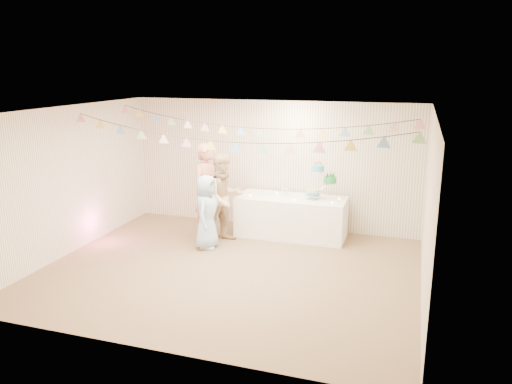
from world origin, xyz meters
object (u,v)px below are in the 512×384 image
(person_child, at_px, (207,212))
(person_adult_a, at_px, (208,191))
(person_adult_b, at_px, (224,198))
(table, at_px, (291,217))
(cake_stand, at_px, (321,184))

(person_child, bearing_deg, person_adult_a, 15.50)
(person_adult_a, height_order, person_child, person_adult_a)
(person_adult_a, distance_m, person_adult_b, 0.42)
(table, bearing_deg, person_adult_a, -159.97)
(cake_stand, relative_size, person_child, 0.50)
(table, distance_m, cake_stand, 0.89)
(person_adult_b, bearing_deg, person_child, -170.18)
(cake_stand, bearing_deg, person_adult_b, -156.18)
(person_adult_b, height_order, person_child, person_adult_b)
(cake_stand, xyz_separation_m, person_adult_a, (-2.06, -0.60, -0.16))
(person_adult_a, height_order, person_adult_b, person_adult_a)
(table, bearing_deg, person_child, -140.12)
(table, xyz_separation_m, person_adult_b, (-1.13, -0.69, 0.46))
(table, xyz_separation_m, cake_stand, (0.55, 0.05, 0.69))
(cake_stand, height_order, person_adult_b, person_adult_b)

